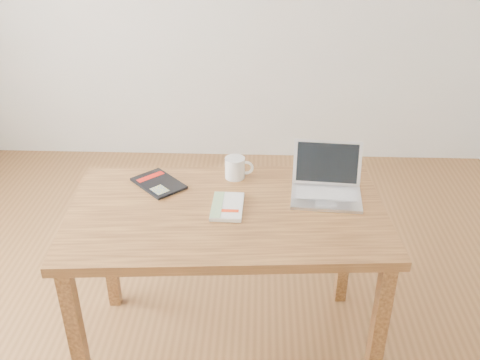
{
  "coord_description": "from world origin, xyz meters",
  "views": [
    {
      "loc": [
        0.28,
        -1.79,
        1.89
      ],
      "look_at": [
        0.21,
        0.07,
        0.85
      ],
      "focal_mm": 40.0,
      "sensor_mm": 36.0,
      "label": 1
    }
  ],
  "objects_px": {
    "white_guidebook": "(227,207)",
    "coffee_mug": "(236,167)",
    "desk": "(227,228)",
    "black_guidebook": "(158,183)",
    "laptop": "(326,185)"
  },
  "relations": [
    {
      "from": "black_guidebook",
      "to": "white_guidebook",
      "type": "bearing_deg",
      "value": -73.61
    },
    {
      "from": "black_guidebook",
      "to": "laptop",
      "type": "xyz_separation_m",
      "value": [
        0.71,
        -0.05,
        0.04
      ]
    },
    {
      "from": "desk",
      "to": "white_guidebook",
      "type": "bearing_deg",
      "value": 72.64
    },
    {
      "from": "desk",
      "to": "coffee_mug",
      "type": "distance_m",
      "value": 0.3
    },
    {
      "from": "desk",
      "to": "coffee_mug",
      "type": "bearing_deg",
      "value": 81.16
    },
    {
      "from": "white_guidebook",
      "to": "laptop",
      "type": "distance_m",
      "value": 0.43
    },
    {
      "from": "white_guidebook",
      "to": "coffee_mug",
      "type": "height_order",
      "value": "coffee_mug"
    },
    {
      "from": "white_guidebook",
      "to": "laptop",
      "type": "xyz_separation_m",
      "value": [
        0.4,
        0.13,
        0.03
      ]
    },
    {
      "from": "black_guidebook",
      "to": "laptop",
      "type": "bearing_deg",
      "value": -47.01
    },
    {
      "from": "desk",
      "to": "black_guidebook",
      "type": "height_order",
      "value": "black_guidebook"
    },
    {
      "from": "desk",
      "to": "laptop",
      "type": "distance_m",
      "value": 0.45
    },
    {
      "from": "laptop",
      "to": "coffee_mug",
      "type": "xyz_separation_m",
      "value": [
        -0.38,
        0.12,
        0.01
      ]
    },
    {
      "from": "black_guidebook",
      "to": "laptop",
      "type": "height_order",
      "value": "laptop"
    },
    {
      "from": "black_guidebook",
      "to": "coffee_mug",
      "type": "xyz_separation_m",
      "value": [
        0.33,
        0.08,
        0.04
      ]
    },
    {
      "from": "laptop",
      "to": "black_guidebook",
      "type": "bearing_deg",
      "value": -179.08
    }
  ]
}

